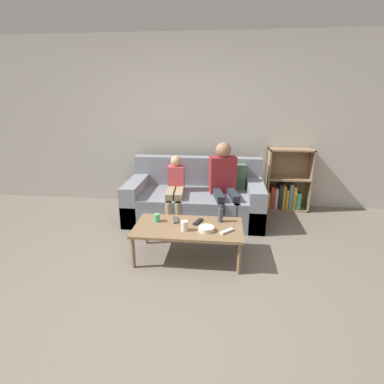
# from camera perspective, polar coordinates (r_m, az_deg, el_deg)

# --- Properties ---
(ground_plane) EXTENTS (22.00, 22.00, 0.00)m
(ground_plane) POSITION_cam_1_polar(r_m,az_deg,el_deg) (2.97, -4.10, -18.08)
(ground_plane) COLOR #70665B
(wall_back) EXTENTS (12.00, 0.06, 2.60)m
(wall_back) POSITION_cam_1_polar(r_m,az_deg,el_deg) (4.80, 0.72, 12.91)
(wall_back) COLOR #B7B2A8
(wall_back) RESTS_ON ground_plane
(couch) EXTENTS (1.92, 0.97, 0.84)m
(couch) POSITION_cam_1_polar(r_m,az_deg,el_deg) (4.36, 0.70, -1.49)
(couch) COLOR gray
(couch) RESTS_ON ground_plane
(bookshelf) EXTENTS (0.65, 0.28, 0.96)m
(bookshelf) POSITION_cam_1_polar(r_m,az_deg,el_deg) (4.91, 17.51, 1.07)
(bookshelf) COLOR #8E7051
(bookshelf) RESTS_ON ground_plane
(coffee_table) EXTENTS (1.18, 0.62, 0.38)m
(coffee_table) POSITION_cam_1_polar(r_m,az_deg,el_deg) (3.29, -0.71, -7.08)
(coffee_table) COLOR brown
(coffee_table) RESTS_ON ground_plane
(person_adult) EXTENTS (0.45, 0.70, 1.12)m
(person_adult) POSITION_cam_1_polar(r_m,az_deg,el_deg) (4.14, 6.06, 2.67)
(person_adult) COLOR #282D38
(person_adult) RESTS_ON ground_plane
(person_child) EXTENTS (0.26, 0.67, 0.92)m
(person_child) POSITION_cam_1_polar(r_m,az_deg,el_deg) (4.18, -3.16, 1.04)
(person_child) COLOR #9E8966
(person_child) RESTS_ON ground_plane
(cup_near) EXTENTS (0.08, 0.08, 0.11)m
(cup_near) POSITION_cam_1_polar(r_m,az_deg,el_deg) (3.17, -1.41, -6.44)
(cup_near) COLOR silver
(cup_near) RESTS_ON coffee_table
(cup_far) EXTENTS (0.07, 0.07, 0.09)m
(cup_far) POSITION_cam_1_polar(r_m,az_deg,el_deg) (3.40, -6.72, -4.89)
(cup_far) COLOR #4CB77A
(cup_far) RESTS_ON coffee_table
(tv_remote_0) EXTENTS (0.15, 0.15, 0.02)m
(tv_remote_0) POSITION_cam_1_polar(r_m,az_deg,el_deg) (3.17, 6.64, -7.43)
(tv_remote_0) COLOR #B7B7BC
(tv_remote_0) RESTS_ON coffee_table
(tv_remote_1) EXTENTS (0.08, 0.18, 0.02)m
(tv_remote_1) POSITION_cam_1_polar(r_m,az_deg,el_deg) (3.42, -3.16, -5.31)
(tv_remote_1) COLOR #47474C
(tv_remote_1) RESTS_ON coffee_table
(tv_remote_2) EXTENTS (0.11, 0.18, 0.02)m
(tv_remote_2) POSITION_cam_1_polar(r_m,az_deg,el_deg) (3.36, 1.15, -5.69)
(tv_remote_2) COLOR black
(tv_remote_2) RESTS_ON coffee_table
(snack_bowl) EXTENTS (0.17, 0.17, 0.05)m
(snack_bowl) POSITION_cam_1_polar(r_m,az_deg,el_deg) (3.18, 2.75, -7.01)
(snack_bowl) COLOR beige
(snack_bowl) RESTS_ON coffee_table
(bottle) EXTENTS (0.06, 0.06, 0.21)m
(bottle) POSITION_cam_1_polar(r_m,az_deg,el_deg) (3.37, 5.45, -4.29)
(bottle) COLOR #424756
(bottle) RESTS_ON coffee_table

